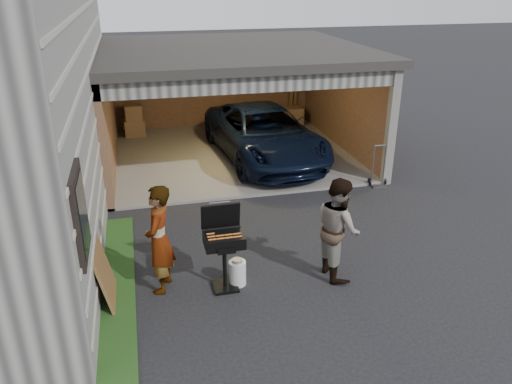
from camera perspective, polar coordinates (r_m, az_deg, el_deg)
ground at (r=8.05m, az=1.03°, el=-11.06°), size 80.00×80.00×0.00m
groundcover_strip at (r=7.08m, az=-15.50°, el=-17.44°), size 0.50×8.00×0.06m
garage at (r=13.69m, az=-3.13°, el=12.17°), size 6.80×6.30×2.90m
minivan at (r=13.20m, az=0.95°, el=6.43°), size 2.67×5.06×1.36m
woman at (r=7.76m, az=-11.00°, el=-5.35°), size 0.60×0.74×1.76m
man at (r=8.12m, az=9.36°, el=-4.05°), size 0.68×0.85×1.70m
bbq_grill at (r=7.71m, az=-3.71°, el=-5.74°), size 0.61×0.54×1.36m
propane_tank at (r=8.07m, az=-2.13°, el=-9.22°), size 0.30×0.30×0.41m
plywood_panel at (r=7.84m, az=-16.89°, el=-8.94°), size 0.25×0.90×0.99m
hand_truck at (r=12.06m, az=13.79°, el=1.57°), size 0.42×0.33×1.01m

